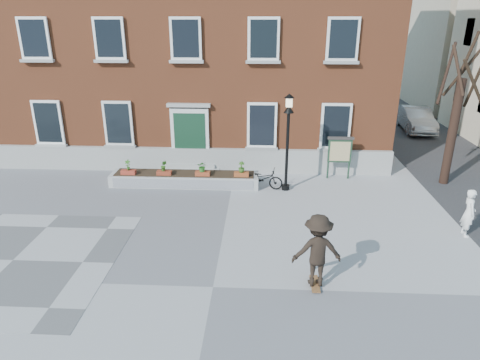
# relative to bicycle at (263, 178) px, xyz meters

# --- Properties ---
(ground) EXTENTS (100.00, 100.00, 0.00)m
(ground) POSITION_rel_bicycle_xyz_m (-1.28, -6.98, -0.44)
(ground) COLOR gray
(ground) RESTS_ON ground
(checker_patch) EXTENTS (6.00, 6.00, 0.01)m
(checker_patch) POSITION_rel_bicycle_xyz_m (-7.28, -5.98, -0.43)
(checker_patch) COLOR #545457
(checker_patch) RESTS_ON ground
(bicycle) EXTENTS (1.73, 0.86, 0.87)m
(bicycle) POSITION_rel_bicycle_xyz_m (0.00, 0.00, 0.00)
(bicycle) COLOR black
(bicycle) RESTS_ON ground
(parked_car) EXTENTS (1.79, 4.49, 1.45)m
(parked_car) POSITION_rel_bicycle_xyz_m (9.39, 10.00, 0.29)
(parked_car) COLOR #A8AAAD
(parked_car) RESTS_ON ground
(bystander) EXTENTS (0.41, 0.60, 1.60)m
(bystander) POSITION_rel_bicycle_xyz_m (6.60, -3.69, 0.36)
(bystander) COLOR white
(bystander) RESTS_ON ground
(brick_building) EXTENTS (18.40, 10.85, 12.60)m
(brick_building) POSITION_rel_bicycle_xyz_m (-3.28, 6.99, 5.87)
(brick_building) COLOR brown
(brick_building) RESTS_ON ground
(planter_assembly) EXTENTS (6.20, 1.12, 1.15)m
(planter_assembly) POSITION_rel_bicycle_xyz_m (-3.26, 0.19, -0.13)
(planter_assembly) COLOR #B6B6B2
(planter_assembly) RESTS_ON ground
(bare_tree) EXTENTS (1.83, 1.83, 6.16)m
(bare_tree) POSITION_rel_bicycle_xyz_m (7.73, 1.03, 2.36)
(bare_tree) COLOR black
(bare_tree) RESTS_ON ground
(lamp_post) EXTENTS (0.40, 0.40, 3.93)m
(lamp_post) POSITION_rel_bicycle_xyz_m (0.95, -0.09, 2.10)
(lamp_post) COLOR black
(lamp_post) RESTS_ON ground
(notice_board) EXTENTS (1.10, 0.16, 1.87)m
(notice_board) POSITION_rel_bicycle_xyz_m (3.29, 1.34, 0.83)
(notice_board) COLOR #172F21
(notice_board) RESTS_ON ground
(skateboarder) EXTENTS (1.35, 0.85, 2.06)m
(skateboarder) POSITION_rel_bicycle_xyz_m (1.41, -6.77, 0.63)
(skateboarder) COLOR brown
(skateboarder) RESTS_ON ground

